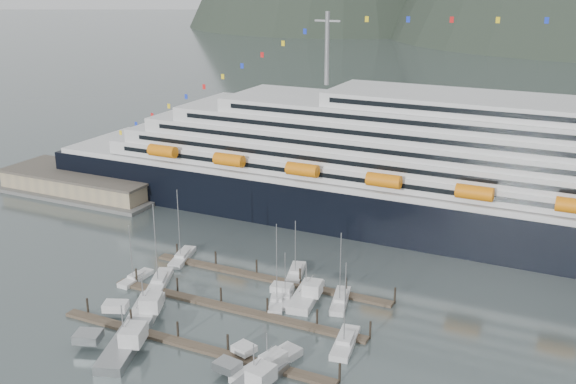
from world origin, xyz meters
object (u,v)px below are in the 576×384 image
Objects in this scene: trawler_b at (143,311)px; trawler_a at (123,344)px; cruise_ship at (502,186)px; sailboat_f at (296,273)px; sailboat_g at (340,301)px; trawler_d at (253,381)px; sailboat_c at (286,298)px; trawler_c at (266,363)px; sailboat_b at (160,282)px; warehouse at (84,184)px; sailboat_e at (182,257)px; sailboat_d at (277,300)px; sailboat_h at (345,343)px; sailboat_a at (136,279)px; trawler_e at (305,295)px.

trawler_a is at bearing 178.05° from trawler_b.
cruise_ship reaches higher than sailboat_f.
cruise_ship is 47.59m from sailboat_g.
trawler_b is at bearing 78.41° from trawler_d.
sailboat_f is at bearing -38.61° from trawler_a.
sailboat_f is at bearing -4.19° from sailboat_c.
trawler_b is at bearing 95.77° from trawler_c.
sailboat_g is at bearing -99.16° from sailboat_b.
sailboat_c reaches higher than warehouse.
cruise_ship is at bearing -69.72° from sailboat_e.
sailboat_d is 22.78m from trawler_b.
sailboat_d is at bearing 53.29° from sailboat_h.
trawler_a is (-15.18, -25.13, 0.63)m from sailboat_c.
sailboat_g is at bearing 4.78° from trawler_d.
sailboat_g reaches higher than sailboat_c.
sailboat_d reaches higher than trawler_b.
sailboat_g is 1.08× the size of trawler_d.
sailboat_e is at bearing -27.97° from warehouse.
sailboat_a is at bearing -39.34° from warehouse.
sailboat_e is 1.27× the size of trawler_e.
sailboat_a is 11.98m from sailboat_e.
trawler_c is at bearing -112.41° from sailboat_a.
sailboat_d is at bearing -104.13° from sailboat_b.
trawler_b is 1.03× the size of trawler_c.
cruise_ship is 57.41m from sailboat_h.
sailboat_b is 1.07× the size of sailboat_e.
trawler_d is at bearing -146.10° from sailboat_b.
sailboat_b is 1.30× the size of trawler_c.
sailboat_f is 30.14m from trawler_b.
sailboat_h reaches higher than trawler_a.
sailboat_h is at bearing -25.22° from warehouse.
trawler_b is (9.78, -10.61, 0.60)m from sailboat_a.
sailboat_a is 24.16m from trawler_a.
trawler_c is (35.19, -15.34, 0.43)m from sailboat_a.
sailboat_e is (-2.65, 11.25, -0.02)m from sailboat_b.
trawler_b is (54.78, -47.50, -1.24)m from warehouse.
sailboat_e reaches higher than warehouse.
sailboat_d reaches higher than trawler_e.
trawler_d is (-21.40, -69.92, -11.11)m from cruise_ship.
sailboat_h is 33.99m from trawler_b.
sailboat_b reaches higher than sailboat_e.
sailboat_c is 0.80× the size of trawler_e.
sailboat_c is 0.74× the size of trawler_b.
trawler_e is at bearing 90.95° from sailboat_g.
sailboat_g is at bearing -78.20° from trawler_b.
sailboat_f is at bearing -12.88° from sailboat_d.
sailboat_d reaches higher than sailboat_h.
sailboat_h reaches higher than sailboat_f.
warehouse is 61.85m from sailboat_b.
sailboat_b reaches higher than trawler_d.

